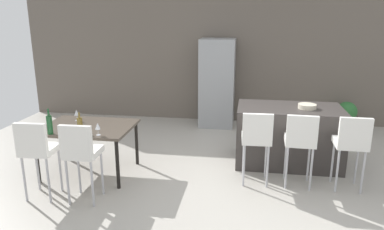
{
  "coord_description": "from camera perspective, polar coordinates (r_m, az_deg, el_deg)",
  "views": [
    {
      "loc": [
        0.06,
        -4.85,
        2.3
      ],
      "look_at": [
        -0.76,
        0.32,
        0.85
      ],
      "focal_mm": 33.77,
      "sensor_mm": 36.0,
      "label": 1
    }
  ],
  "objects": [
    {
      "name": "ground_plane",
      "position": [
        5.37,
        7.58,
        -10.05
      ],
      "size": [
        10.0,
        10.0,
        0.0
      ],
      "primitive_type": "plane",
      "color": "#ADA89E"
    },
    {
      "name": "bar_chair_right",
      "position": [
        5.2,
        23.9,
        -3.82
      ],
      "size": [
        0.41,
        0.41,
        1.05
      ],
      "color": "white",
      "rests_on": "ground_plane"
    },
    {
      "name": "wine_bottle_left",
      "position": [
        5.2,
        -17.29,
        -1.47
      ],
      "size": [
        0.07,
        0.07,
        0.28
      ],
      "color": "brown",
      "rests_on": "dining_table"
    },
    {
      "name": "wine_glass_middle",
      "position": [
        5.78,
        -17.77,
        0.34
      ],
      "size": [
        0.07,
        0.07,
        0.17
      ],
      "color": "silver",
      "rests_on": "dining_table"
    },
    {
      "name": "wine_bottle_far",
      "position": [
        5.25,
        -21.57,
        -1.38
      ],
      "size": [
        0.08,
        0.08,
        0.35
      ],
      "color": "#194723",
      "rests_on": "dining_table"
    },
    {
      "name": "potted_plant",
      "position": [
        8.01,
        23.2,
        0.17
      ],
      "size": [
        0.41,
        0.41,
        0.61
      ],
      "color": "#38383D",
      "rests_on": "ground_plane"
    },
    {
      "name": "kitchen_island",
      "position": [
        5.93,
        14.93,
        -3.12
      ],
      "size": [
        1.61,
        0.93,
        0.92
      ],
      "primitive_type": "cube",
      "color": "#383330",
      "rests_on": "ground_plane"
    },
    {
      "name": "refrigerator",
      "position": [
        7.67,
        4.0,
        5.08
      ],
      "size": [
        0.72,
        0.68,
        1.84
      ],
      "primitive_type": "cube",
      "color": "#939699",
      "rests_on": "ground_plane"
    },
    {
      "name": "back_wall",
      "position": [
        8.0,
        8.62,
        9.21
      ],
      "size": [
        10.0,
        0.12,
        2.9
      ],
      "primitive_type": "cube",
      "color": "#665B51",
      "rests_on": "ground_plane"
    },
    {
      "name": "bar_chair_middle",
      "position": [
        5.07,
        16.76,
        -3.61
      ],
      "size": [
        0.42,
        0.42,
        1.05
      ],
      "color": "white",
      "rests_on": "ground_plane"
    },
    {
      "name": "bar_chair_left",
      "position": [
        5.02,
        10.18,
        -3.37
      ],
      "size": [
        0.42,
        0.42,
        1.05
      ],
      "color": "white",
      "rests_on": "ground_plane"
    },
    {
      "name": "dining_table",
      "position": [
        5.51,
        -16.09,
        -2.3
      ],
      "size": [
        1.3,
        0.97,
        0.74
      ],
      "color": "#4C4238",
      "rests_on": "ground_plane"
    },
    {
      "name": "dining_chair_near",
      "position": [
        4.94,
        -23.29,
        -4.77
      ],
      "size": [
        0.42,
        0.42,
        1.05
      ],
      "color": "white",
      "rests_on": "ground_plane"
    },
    {
      "name": "fruit_bowl",
      "position": [
        5.79,
        17.74,
        1.31
      ],
      "size": [
        0.27,
        0.27,
        0.07
      ],
      "primitive_type": "cylinder",
      "color": "beige",
      "rests_on": "kitchen_island"
    },
    {
      "name": "wine_glass_right",
      "position": [
        5.0,
        -14.66,
        -1.74
      ],
      "size": [
        0.07,
        0.07,
        0.17
      ],
      "color": "silver",
      "rests_on": "dining_table"
    },
    {
      "name": "dining_chair_far",
      "position": [
        4.66,
        -17.16,
        -5.36
      ],
      "size": [
        0.41,
        0.41,
        1.05
      ],
      "color": "white",
      "rests_on": "ground_plane"
    }
  ]
}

